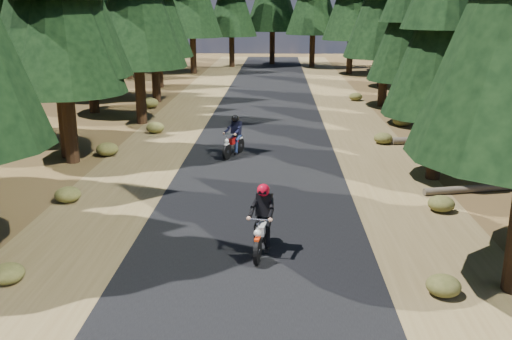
# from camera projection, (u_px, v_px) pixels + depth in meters

# --- Properties ---
(ground) EXTENTS (120.00, 120.00, 0.00)m
(ground) POSITION_uv_depth(u_px,v_px,m) (254.00, 223.00, 15.81)
(ground) COLOR #4D351B
(ground) RESTS_ON ground
(road) EXTENTS (6.00, 100.00, 0.01)m
(road) POSITION_uv_depth(u_px,v_px,m) (260.00, 172.00, 20.62)
(road) COLOR black
(road) RESTS_ON ground
(shoulder_l) EXTENTS (3.20, 100.00, 0.01)m
(shoulder_l) POSITION_uv_depth(u_px,v_px,m) (134.00, 171.00, 20.79)
(shoulder_l) COLOR brown
(shoulder_l) RESTS_ON ground
(shoulder_r) EXTENTS (3.20, 100.00, 0.01)m
(shoulder_r) POSITION_uv_depth(u_px,v_px,m) (388.00, 174.00, 20.45)
(shoulder_r) COLOR brown
(shoulder_r) RESTS_ON ground
(log_near) EXTENTS (5.30, 1.04, 0.32)m
(log_near) POSITION_uv_depth(u_px,v_px,m) (451.00, 140.00, 25.02)
(log_near) COLOR #4C4233
(log_near) RESTS_ON ground
(log_far) EXTENTS (4.47, 1.32, 0.24)m
(log_far) POSITION_uv_depth(u_px,v_px,m) (489.00, 188.00, 18.51)
(log_far) COLOR #4C4233
(log_far) RESTS_ON ground
(understory_shrubs) EXTENTS (14.84, 31.76, 0.61)m
(understory_shrubs) POSITION_uv_depth(u_px,v_px,m) (275.00, 144.00, 23.73)
(understory_shrubs) COLOR #474C1E
(understory_shrubs) RESTS_ON ground
(rider_lead) EXTENTS (0.84, 1.98, 1.71)m
(rider_lead) POSITION_uv_depth(u_px,v_px,m) (262.00, 231.00, 13.70)
(rider_lead) COLOR beige
(rider_lead) RESTS_ON road
(rider_follow) EXTENTS (1.20, 1.92, 1.65)m
(rider_follow) POSITION_uv_depth(u_px,v_px,m) (234.00, 143.00, 22.74)
(rider_follow) COLOR maroon
(rider_follow) RESTS_ON road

